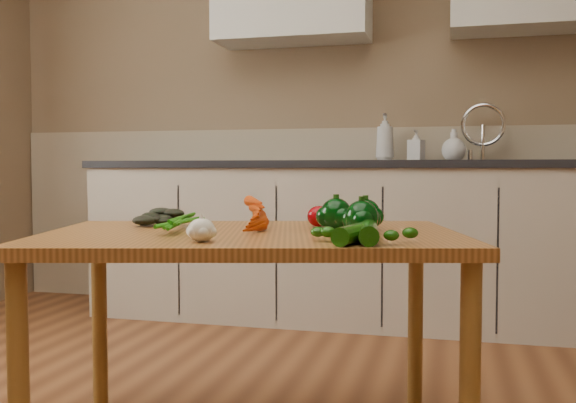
# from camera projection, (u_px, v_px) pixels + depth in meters

# --- Properties ---
(room) EXTENTS (4.04, 5.04, 2.64)m
(room) POSITION_uv_depth(u_px,v_px,m) (132.00, 20.00, 1.68)
(room) COLOR brown
(room) RESTS_ON ground
(counter_run) EXTENTS (2.84, 0.64, 1.14)m
(counter_run) POSITION_uv_depth(u_px,v_px,m) (340.00, 239.00, 3.62)
(counter_run) COLOR #BCAF9D
(counter_run) RESTS_ON ground
(table) EXTENTS (1.40, 1.08, 0.67)m
(table) POSITION_uv_depth(u_px,v_px,m) (252.00, 256.00, 1.94)
(table) COLOR #A86830
(table) RESTS_ON ground
(soap_bottle_a) EXTENTS (0.11, 0.11, 0.27)m
(soap_bottle_a) POSITION_uv_depth(u_px,v_px,m) (385.00, 137.00, 3.69)
(soap_bottle_a) COLOR silver
(soap_bottle_a) RESTS_ON counter_run
(soap_bottle_b) EXTENTS (0.10, 0.10, 0.17)m
(soap_bottle_b) POSITION_uv_depth(u_px,v_px,m) (416.00, 145.00, 3.61)
(soap_bottle_b) COLOR silver
(soap_bottle_b) RESTS_ON counter_run
(soap_bottle_c) EXTENTS (0.16, 0.16, 0.17)m
(soap_bottle_c) POSITION_uv_depth(u_px,v_px,m) (454.00, 145.00, 3.52)
(soap_bottle_c) COLOR silver
(soap_bottle_c) RESTS_ON counter_run
(carrot_bunch) EXTENTS (0.27, 0.23, 0.06)m
(carrot_bunch) POSITION_uv_depth(u_px,v_px,m) (232.00, 220.00, 2.00)
(carrot_bunch) COLOR #C63A04
(carrot_bunch) RESTS_ON table
(leafy_greens) EXTENTS (0.18, 0.16, 0.09)m
(leafy_greens) POSITION_uv_depth(u_px,v_px,m) (157.00, 212.00, 2.15)
(leafy_greens) COLOR black
(leafy_greens) RESTS_ON table
(garlic_bulb) EXTENTS (0.07, 0.07, 0.06)m
(garlic_bulb) POSITION_uv_depth(u_px,v_px,m) (201.00, 230.00, 1.67)
(garlic_bulb) COLOR silver
(garlic_bulb) RESTS_ON table
(pepper_a) EXTENTS (0.10, 0.10, 0.10)m
(pepper_a) POSITION_uv_depth(u_px,v_px,m) (336.00, 215.00, 1.96)
(pepper_a) COLOR black
(pepper_a) RESTS_ON table
(pepper_b) EXTENTS (0.09, 0.09, 0.09)m
(pepper_b) POSITION_uv_depth(u_px,v_px,m) (365.00, 215.00, 2.00)
(pepper_b) COLOR black
(pepper_b) RESTS_ON table
(pepper_c) EXTENTS (0.10, 0.10, 0.10)m
(pepper_c) POSITION_uv_depth(u_px,v_px,m) (362.00, 218.00, 1.85)
(pepper_c) COLOR black
(pepper_c) RESTS_ON table
(tomato_a) EXTENTS (0.08, 0.08, 0.07)m
(tomato_a) POSITION_uv_depth(u_px,v_px,m) (319.00, 216.00, 2.10)
(tomato_a) COLOR #8B0209
(tomato_a) RESTS_ON table
(tomato_b) EXTENTS (0.06, 0.06, 0.06)m
(tomato_b) POSITION_uv_depth(u_px,v_px,m) (346.00, 217.00, 2.15)
(tomato_b) COLOR #DF4F05
(tomato_b) RESTS_ON table
(tomato_c) EXTENTS (0.07, 0.07, 0.06)m
(tomato_c) POSITION_uv_depth(u_px,v_px,m) (359.00, 217.00, 2.11)
(tomato_c) COLOR #DF4F05
(tomato_c) RESTS_ON table
(zucchini_a) EXTENTS (0.08, 0.22, 0.05)m
(zucchini_a) POSITION_uv_depth(u_px,v_px,m) (369.00, 232.00, 1.66)
(zucchini_a) COLOR #104207
(zucchini_a) RESTS_ON table
(zucchini_b) EXTENTS (0.09, 0.21, 0.05)m
(zucchini_b) POSITION_uv_depth(u_px,v_px,m) (354.00, 234.00, 1.65)
(zucchini_b) COLOR #104207
(zucchini_b) RESTS_ON table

